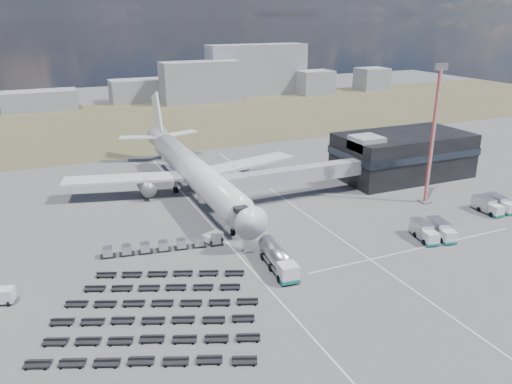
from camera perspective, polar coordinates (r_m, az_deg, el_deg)
name	(u,v)px	position (r m, az deg, el deg)	size (l,w,h in m)	color
ground	(254,257)	(78.13, -0.21, -7.44)	(420.00, 420.00, 0.00)	#565659
grass_strip	(126,123)	(179.50, -14.59, 7.59)	(420.00, 90.00, 0.01)	brown
lane_markings	(300,239)	(84.47, 5.07, -5.34)	(47.12, 110.00, 0.01)	silver
terminal	(402,154)	(119.73, 16.39, 4.17)	(30.40, 16.40, 11.00)	black
jet_bridge	(286,177)	(99.65, 3.44, 1.78)	(30.30, 3.80, 7.05)	#939399
airliner	(192,169)	(104.54, -7.37, 2.64)	(51.59, 64.53, 17.62)	silver
skyline	(27,88)	(215.57, -24.72, 10.74)	(299.70, 26.45, 24.37)	gray
fuel_tanker	(278,259)	(73.97, 2.53, -7.63)	(3.71, 10.77, 3.41)	silver
pushback_tug	(213,237)	(83.24, -4.97, -5.18)	(3.23, 1.82, 1.46)	silver
catering_truck	(241,175)	(112.54, -1.75, 1.98)	(2.77, 6.19, 2.79)	silver
service_trucks_near	(433,231)	(88.75, 19.55, -4.20)	(6.58, 7.39, 2.58)	silver
service_trucks_far	(494,205)	(105.24, 25.52, -1.31)	(5.42, 6.44, 2.54)	silver
uld_row	(163,246)	(81.01, -10.55, -6.06)	(19.34, 4.32, 1.50)	black
baggage_dollies	(155,312)	(65.52, -11.43, -13.34)	(30.06, 28.30, 0.66)	black
floodlight_mast	(433,136)	(101.97, 19.56, 6.07)	(2.59, 2.10, 27.15)	red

